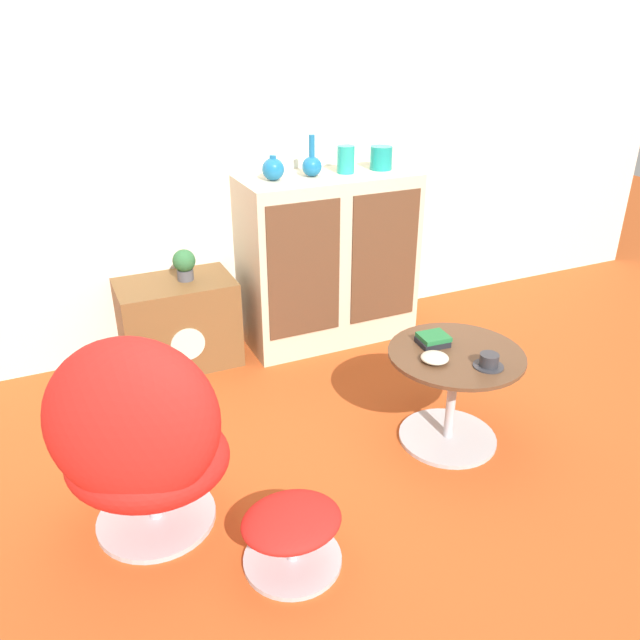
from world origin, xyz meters
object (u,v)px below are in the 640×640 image
Objects in this scene: vase_rightmost at (381,158)px; sideboard at (328,259)px; book_stack at (433,340)px; ottoman at (292,529)px; bowl at (435,358)px; egg_chair at (141,443)px; vase_inner_right at (346,159)px; potted_plant at (184,263)px; teacup at (489,362)px; coffee_table at (452,388)px; tv_console at (179,323)px; vase_leftmost at (273,169)px; vase_inner_left at (312,165)px.

sideboard is at bearing -179.37° from vase_rightmost.
vase_rightmost is at bearing 73.17° from book_stack.
ottoman is 3.03× the size of bowl.
vase_inner_right reaches higher than egg_chair.
potted_plant is at bearing 177.50° from sideboard.
vase_inner_right reaches higher than teacup.
ottoman is 0.60× the size of coffee_table.
vase_inner_right reaches higher than coffee_table.
tv_console is 4.41× the size of book_stack.
teacup is (-0.24, -1.42, -0.60)m from vase_rightmost.
tv_console is 0.72× the size of egg_chair.
vase_rightmost is 1.48m from bowl.
ottoman is 0.97m from bowl.
vase_rightmost is at bearing -1.49° from tv_console.
tv_console is 3.64× the size of potted_plant.
sideboard is 7.49× the size of vase_leftmost.
vase_rightmost is 0.92× the size of book_stack.
potted_plant is (-1.22, 0.03, -0.49)m from vase_rightmost.
vase_rightmost is at bearing 0.63° from sideboard.
sideboard reaches higher than egg_chair.
tv_console is 1.59m from bowl.
coffee_table is 1.55m from vase_leftmost.
vase_leftmost reaches higher than vase_rightmost.
book_stack is (-0.35, -1.15, -0.60)m from vase_rightmost.
vase_rightmost is (0.45, 0.00, 0.00)m from vase_inner_left.
teacup reaches higher than coffee_table.
tv_console is 1.54m from vase_rightmost.
sideboard is 1.67× the size of coffee_table.
vase_leftmost is (-0.34, 0.00, 0.58)m from sideboard.
vase_inner_right is (0.11, 0.00, 0.59)m from sideboard.
vase_rightmost is 0.76× the size of potted_plant.
ottoman is at bearing -89.38° from tv_console.
teacup is at bearing -81.75° from vase_inner_left.
coffee_table is 4.22× the size of book_stack.
coffee_table is 1.62m from potted_plant.
vase_inner_right is 1.55m from teacup.
egg_chair is 6.74× the size of teacup.
egg_chair is 3.85× the size of vase_inner_left.
vase_leftmost is 0.89× the size of vase_inner_right.
tv_console is at bearing 71.93° from egg_chair.
ottoman is 1.11m from book_stack.
vase_rightmost is (1.71, 1.27, 0.67)m from egg_chair.
teacup is at bearing 12.57° from ottoman.
book_stack is (0.94, -1.18, 0.24)m from tv_console.
vase_leftmost is 1.12× the size of bowl.
teacup reaches higher than bowl.
potted_plant is at bearing 178.40° from vase_rightmost.
egg_chair is 5.03× the size of potted_plant.
tv_console is 1.19m from vase_inner_left.
vase_leftmost is at bearing 70.53° from ottoman.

